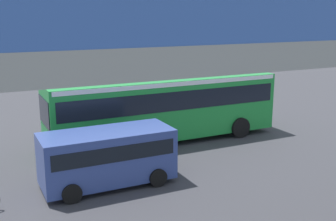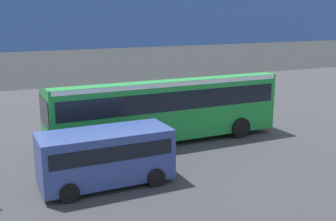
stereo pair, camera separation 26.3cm
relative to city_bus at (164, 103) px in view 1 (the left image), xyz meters
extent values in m
plane|color=#38383D|center=(-1.02, -1.17, -1.88)|extent=(80.00, 80.00, 0.00)
cube|color=#1E8C38|center=(-0.01, 0.00, -0.17)|extent=(11.50, 2.55, 2.86)
cube|color=black|center=(-0.01, 0.00, 0.35)|extent=(11.04, 2.59, 0.90)
cube|color=white|center=(-0.01, 0.00, 1.15)|extent=(11.27, 2.58, 0.20)
cube|color=black|center=(5.76, 0.00, 0.18)|extent=(0.04, 2.24, 1.20)
cylinder|color=black|center=(3.67, 1.27, -1.36)|extent=(1.04, 0.30, 1.04)
cylinder|color=black|center=(3.67, -1.28, -1.36)|extent=(1.04, 0.30, 1.04)
cylinder|color=black|center=(-3.69, 1.27, -1.36)|extent=(1.04, 0.30, 1.04)
cylinder|color=black|center=(-3.69, -1.28, -1.36)|extent=(1.04, 0.30, 1.04)
cube|color=#33478C|center=(4.28, 4.09, -0.77)|extent=(4.80, 1.95, 1.86)
cube|color=black|center=(4.28, 4.09, -0.41)|extent=(4.42, 1.98, 0.56)
cylinder|color=black|center=(5.86, 5.07, -1.54)|extent=(0.68, 0.22, 0.68)
cylinder|color=black|center=(5.86, 3.12, -1.54)|extent=(0.68, 0.22, 0.68)
cylinder|color=black|center=(2.69, 5.07, -1.54)|extent=(0.68, 0.22, 0.68)
cylinder|color=black|center=(2.69, 3.12, -1.54)|extent=(0.68, 0.22, 0.68)
cylinder|color=slate|center=(2.67, -4.22, -0.48)|extent=(0.08, 0.08, 2.80)
cube|color=yellow|center=(2.67, -4.22, 0.62)|extent=(0.04, 0.60, 0.60)
cube|color=silver|center=(-5.02, -3.46, -1.88)|extent=(2.00, 0.20, 0.01)
cube|color=silver|center=(-1.02, -3.46, -1.88)|extent=(2.00, 0.20, 0.01)
cube|color=silver|center=(2.98, -3.46, -1.88)|extent=(2.00, 0.20, 0.01)
camera|label=1|loc=(8.64, 18.05, 4.33)|focal=44.47mm
camera|label=2|loc=(8.40, 18.16, 4.33)|focal=44.47mm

